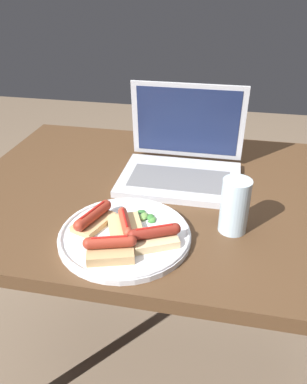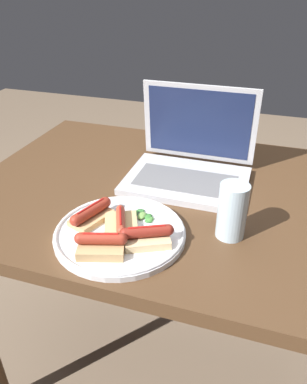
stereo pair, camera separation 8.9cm
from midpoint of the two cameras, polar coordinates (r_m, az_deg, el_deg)
The scene contains 10 objects.
ground_plane at distance 1.53m, azimuth 1.24°, elevation -24.51°, with size 6.00×6.00×0.00m, color #75604C.
desk at distance 1.05m, azimuth 1.65°, elevation -3.05°, with size 1.18×0.80×0.74m.
laptop at distance 1.07m, azimuth 2.02°, elevation 4.54°, with size 0.33×0.27×0.25m.
plate at distance 0.84m, azimuth -7.44°, elevation -6.60°, with size 0.29×0.29×0.02m.
sausage_toast_left at distance 0.84m, azimuth -7.38°, elevation -5.24°, with size 0.11×0.12×0.04m.
sausage_toast_middle at distance 0.79m, azimuth -3.11°, elevation -6.86°, with size 0.11×0.10×0.04m.
sausage_toast_right at distance 0.77m, azimuth -9.93°, elevation -8.44°, with size 0.11×0.10×0.05m.
sausage_toast_extra at distance 0.87m, azimuth -12.09°, elevation -4.00°, with size 0.09×0.12×0.04m.
salad_pile at distance 0.88m, azimuth -4.52°, elevation -3.81°, with size 0.07×0.05×0.01m.
drinking_glass at distance 0.84m, azimuth 9.33°, elevation -2.21°, with size 0.06×0.06×0.13m.
Camera 1 is at (0.10, -0.88, 1.26)m, focal length 35.00 mm.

